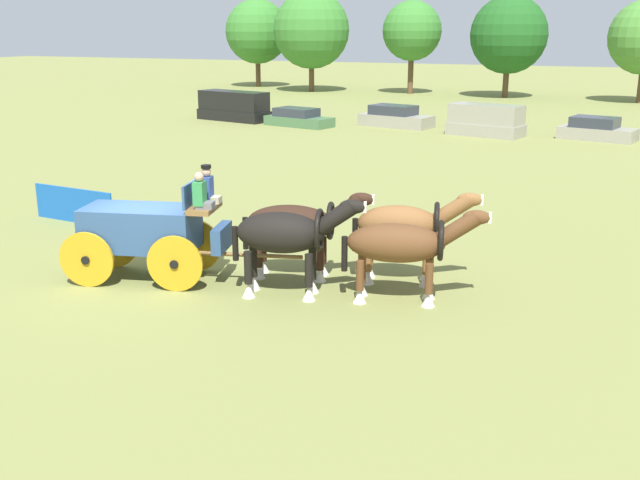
# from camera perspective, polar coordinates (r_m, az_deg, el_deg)

# --- Properties ---
(ground_plane) EXTENTS (220.00, 220.00, 0.00)m
(ground_plane) POSITION_cam_1_polar(r_m,az_deg,el_deg) (18.67, -13.40, -2.88)
(ground_plane) COLOR olive
(show_wagon) EXTENTS (5.73, 2.43, 2.80)m
(show_wagon) POSITION_cam_1_polar(r_m,az_deg,el_deg) (18.25, -13.15, 0.76)
(show_wagon) COLOR #2D4C7A
(show_wagon) RESTS_ON ground
(draft_horse_rear_near) EXTENTS (3.14, 1.42, 2.18)m
(draft_horse_rear_near) POSITION_cam_1_polar(r_m,az_deg,el_deg) (17.88, -1.81, 1.14)
(draft_horse_rear_near) COLOR #331E14
(draft_horse_rear_near) RESTS_ON ground
(draft_horse_rear_off) EXTENTS (2.98, 1.42, 2.30)m
(draft_horse_rear_off) POSITION_cam_1_polar(r_m,az_deg,el_deg) (16.62, -2.63, 0.34)
(draft_horse_rear_off) COLOR black
(draft_horse_rear_off) RESTS_ON ground
(draft_horse_lead_near) EXTENTS (2.96, 1.38, 2.25)m
(draft_horse_lead_near) POSITION_cam_1_polar(r_m,az_deg,el_deg) (17.60, 6.54, 1.00)
(draft_horse_lead_near) COLOR brown
(draft_horse_lead_near) RESTS_ON ground
(draft_horse_lead_off) EXTENTS (3.15, 1.40, 2.16)m
(draft_horse_lead_off) POSITION_cam_1_polar(r_m,az_deg,el_deg) (16.37, 6.39, -0.42)
(draft_horse_lead_off) COLOR brown
(draft_horse_lead_off) RESTS_ON ground
(parked_vehicle_a) EXTENTS (5.37, 2.83, 1.90)m
(parked_vehicle_a) POSITION_cam_1_polar(r_m,az_deg,el_deg) (49.61, -6.67, 10.21)
(parked_vehicle_a) COLOR black
(parked_vehicle_a) RESTS_ON ground
(parked_vehicle_b) EXTENTS (4.56, 2.68, 1.11)m
(parked_vehicle_b) POSITION_cam_1_polar(r_m,az_deg,el_deg) (46.50, -1.69, 9.36)
(parked_vehicle_b) COLOR #477047
(parked_vehicle_b) RESTS_ON ground
(parked_vehicle_c) EXTENTS (4.78, 2.77, 1.31)m
(parked_vehicle_c) POSITION_cam_1_polar(r_m,az_deg,el_deg) (46.44, 5.82, 9.39)
(parked_vehicle_c) COLOR gray
(parked_vehicle_c) RESTS_ON ground
(parked_vehicle_d) EXTENTS (4.45, 2.73, 1.75)m
(parked_vehicle_d) POSITION_cam_1_polar(r_m,az_deg,el_deg) (43.27, 12.67, 8.97)
(parked_vehicle_d) COLOR gray
(parked_vehicle_d) RESTS_ON ground
(parked_vehicle_e) EXTENTS (4.24, 2.64, 1.24)m
(parked_vehicle_e) POSITION_cam_1_polar(r_m,az_deg,el_deg) (43.40, 20.54, 7.95)
(parked_vehicle_e) COLOR gray
(parked_vehicle_e) RESTS_ON ground
(tree_a) EXTENTS (6.40, 6.40, 8.69)m
(tree_a) POSITION_cam_1_polar(r_m,az_deg,el_deg) (77.92, -4.86, 15.72)
(tree_a) COLOR brown
(tree_a) RESTS_ON ground
(tree_b) EXTENTS (7.12, 7.12, 9.23)m
(tree_b) POSITION_cam_1_polar(r_m,az_deg,el_deg) (71.69, -0.67, 15.89)
(tree_b) COLOR brown
(tree_b) RESTS_ON ground
(tree_c) EXTENTS (5.33, 5.33, 8.27)m
(tree_c) POSITION_cam_1_polar(r_m,az_deg,el_deg) (69.85, 7.11, 15.70)
(tree_c) COLOR brown
(tree_c) RESTS_ON ground
(tree_d) EXTENTS (6.57, 6.57, 8.58)m
(tree_d) POSITION_cam_1_polar(r_m,az_deg,el_deg) (67.39, 14.36, 15.08)
(tree_d) COLOR brown
(tree_d) RESTS_ON ground
(sponsor_banner) EXTENTS (3.19, 0.34, 1.10)m
(sponsor_banner) POSITION_cam_1_polar(r_m,az_deg,el_deg) (24.47, -18.47, 2.56)
(sponsor_banner) COLOR #1959B2
(sponsor_banner) RESTS_ON ground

